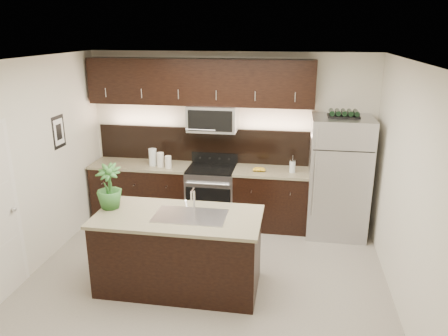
# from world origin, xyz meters

# --- Properties ---
(ground) EXTENTS (4.50, 4.50, 0.00)m
(ground) POSITION_xyz_m (0.00, 0.00, 0.00)
(ground) COLOR gray
(ground) RESTS_ON ground
(room_walls) EXTENTS (4.52, 4.02, 2.71)m
(room_walls) POSITION_xyz_m (-0.11, -0.04, 1.70)
(room_walls) COLOR silver
(room_walls) RESTS_ON ground
(counter_run) EXTENTS (3.51, 0.65, 0.94)m
(counter_run) POSITION_xyz_m (-0.46, 1.69, 0.47)
(counter_run) COLOR black
(counter_run) RESTS_ON ground
(upper_fixtures) EXTENTS (3.49, 0.40, 1.66)m
(upper_fixtures) POSITION_xyz_m (-0.43, 1.84, 2.14)
(upper_fixtures) COLOR black
(upper_fixtures) RESTS_ON counter_run
(island) EXTENTS (1.96, 0.96, 0.94)m
(island) POSITION_xyz_m (-0.29, -0.20, 0.47)
(island) COLOR black
(island) RESTS_ON ground
(sink_faucet) EXTENTS (0.84, 0.50, 0.28)m
(sink_faucet) POSITION_xyz_m (-0.14, -0.19, 0.96)
(sink_faucet) COLOR silver
(sink_faucet) RESTS_ON island
(refrigerator) EXTENTS (0.87, 0.79, 1.81)m
(refrigerator) POSITION_xyz_m (1.70, 1.63, 0.91)
(refrigerator) COLOR #B2B2B7
(refrigerator) RESTS_ON ground
(wine_rack) EXTENTS (0.45, 0.28, 0.10)m
(wine_rack) POSITION_xyz_m (1.70, 1.63, 1.86)
(wine_rack) COLOR black
(wine_rack) RESTS_ON refrigerator
(plant) EXTENTS (0.31, 0.31, 0.55)m
(plant) POSITION_xyz_m (-1.16, -0.11, 1.21)
(plant) COLOR #2C6127
(plant) RESTS_ON island
(canisters) EXTENTS (0.39, 0.21, 0.27)m
(canisters) POSITION_xyz_m (-1.09, 1.60, 1.06)
(canisters) COLOR silver
(canisters) RESTS_ON counter_run
(french_press) EXTENTS (0.09, 0.09, 0.27)m
(french_press) POSITION_xyz_m (1.01, 1.64, 1.04)
(french_press) COLOR silver
(french_press) RESTS_ON counter_run
(bananas) EXTENTS (0.21, 0.16, 0.06)m
(bananas) POSITION_xyz_m (0.45, 1.61, 0.97)
(bananas) COLOR gold
(bananas) RESTS_ON counter_run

